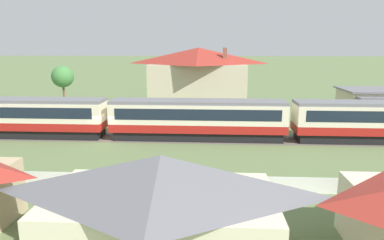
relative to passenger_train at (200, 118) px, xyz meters
The scene contains 8 objects.
ground_plane 9.60m from the passenger_train, behind, with size 600.00×600.00×0.00m, color #607547.
passenger_train is the anchor object (origin of this frame).
railway_track 2.59m from the passenger_train, ahead, with size 103.46×3.60×0.04m.
station_building 24.60m from the passenger_train, 26.49° to the left, with size 8.96×7.90×3.82m.
station_house_red_roof 18.22m from the passenger_train, 93.00° to the left, with size 14.73×10.75×8.89m.
cottage_grey_roof 19.10m from the passenger_train, 93.16° to the right, with size 10.77×5.92×4.49m.
picket_fence_front 14.68m from the passenger_train, 120.87° to the right, with size 51.37×0.06×1.05m, color white.
yard_tree_0 26.85m from the passenger_train, 141.74° to the left, with size 3.21×3.21×6.28m.
Camera 1 is at (10.43, -32.08, 9.08)m, focal length 32.00 mm.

